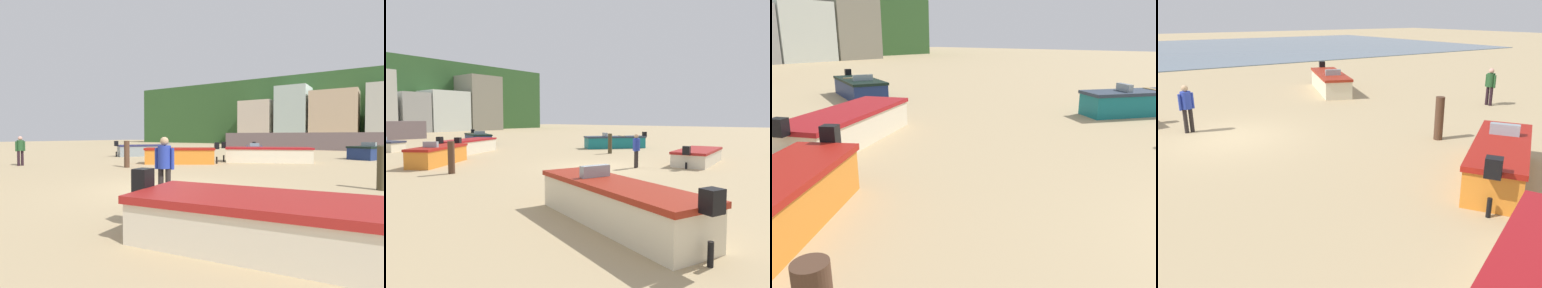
# 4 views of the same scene
# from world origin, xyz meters

# --- Properties ---
(townhouse_right) EXTENTS (7.01, 5.80, 6.99)m
(townhouse_right) POSITION_xyz_m (18.55, 46.90, 3.49)
(townhouse_right) COLOR silver
(townhouse_right) RESTS_ON ground
(townhouse_far_right) EXTENTS (6.78, 6.01, 10.23)m
(townhouse_far_right) POSITION_xyz_m (25.77, 47.00, 5.12)
(townhouse_far_right) COLOR gray
(townhouse_far_right) RESTS_ON ground
(boat_teal_0) EXTENTS (4.57, 4.02, 1.26)m
(boat_teal_0) POSITION_xyz_m (9.25, 5.21, 0.48)
(boat_teal_0) COLOR #147078
(boat_teal_0) RESTS_ON ground
(boat_cream_4) EXTENTS (5.40, 3.56, 1.25)m
(boat_cream_4) POSITION_xyz_m (-0.39, 10.75, 0.47)
(boat_cream_4) COLOR beige
(boat_cream_4) RESTS_ON ground
(boat_navy_5) EXTENTS (3.31, 4.84, 1.23)m
(boat_navy_5) POSITION_xyz_m (5.16, 17.54, 0.47)
(boat_navy_5) COLOR navy
(boat_navy_5) RESTS_ON ground
(boat_orange_7) EXTENTS (4.12, 3.26, 1.26)m
(boat_orange_7) POSITION_xyz_m (-4.41, 7.01, 0.48)
(boat_orange_7) COLOR orange
(boat_orange_7) RESTS_ON ground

